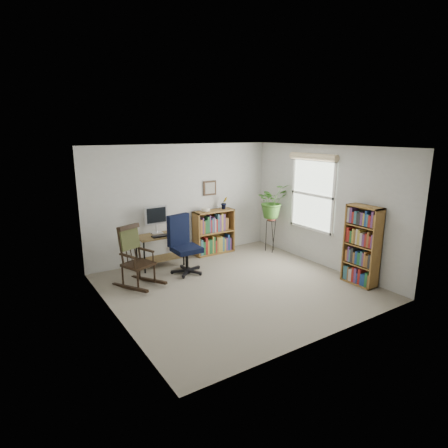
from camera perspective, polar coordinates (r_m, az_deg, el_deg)
floor at (r=6.64m, az=1.90°, el=-9.53°), size 4.20×4.00×0.00m
ceiling at (r=6.10m, az=2.09°, el=11.63°), size 4.20×4.00×0.00m
wall_back at (r=7.95m, az=-6.29°, el=3.37°), size 4.20×0.00×2.40m
wall_front at (r=4.82m, az=15.74°, el=-4.00°), size 4.20×0.00×2.40m
wall_left at (r=5.38m, az=-16.70°, el=-2.22°), size 0.00×4.00×2.40m
wall_right at (r=7.64m, az=15.04°, el=2.54°), size 0.00×4.00×2.40m
window at (r=7.77m, az=13.30°, el=4.34°), size 0.12×1.20×1.50m
desk at (r=7.62m, az=-9.70°, el=-4.00°), size 0.90×0.50×0.65m
monitor at (r=7.58m, az=-10.30°, el=0.63°), size 0.46×0.16×0.56m
keyboard at (r=7.42m, az=-9.43°, el=-1.77°), size 0.40×0.15×0.02m
office_chair at (r=7.10m, az=-5.73°, el=-3.14°), size 0.75×0.75×1.14m
rocking_chair at (r=6.66m, az=-12.99°, el=-4.80°), size 0.86×1.08×1.10m
low_bookshelf at (r=8.26m, az=-1.56°, el=-1.22°), size 0.92×0.31×0.98m
tall_bookshelf at (r=6.96m, az=20.27°, el=-3.11°), size 0.26×0.62×1.41m
plant_stand at (r=8.47m, az=7.16°, el=-1.40°), size 0.24×0.24×0.85m
spider_plant at (r=8.25m, az=7.39°, el=5.94°), size 1.69×1.88×1.46m
potted_plant_small at (r=8.29m, az=0.03°, el=2.69°), size 0.13×0.24×0.11m
framed_picture at (r=8.19m, az=-2.15°, el=5.49°), size 0.32×0.04×0.32m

